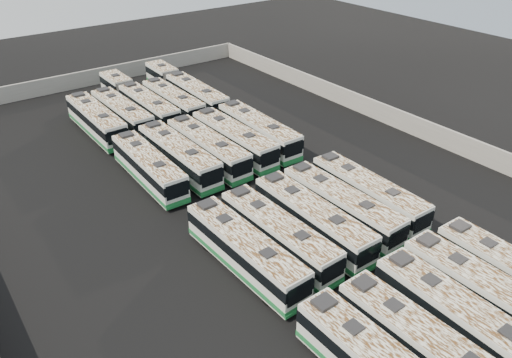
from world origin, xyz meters
name	(u,v)px	position (x,y,z in m)	size (l,w,h in m)	color
ground	(247,195)	(0.00, 0.00, 0.00)	(140.00, 140.00, 0.00)	black
perimeter_wall	(247,184)	(0.00, 0.00, 1.10)	(45.20, 73.20, 2.20)	gray
bus_front_left	(426,349)	(-2.85, -21.29, 1.65)	(2.70, 11.50, 3.23)	silver
bus_front_center	(463,322)	(0.47, -21.36, 1.70)	(2.75, 11.84, 3.32)	silver
bus_front_right	(490,298)	(3.63, -21.15, 1.70)	(2.56, 11.83, 3.33)	silver
bus_midfront_far_left	(245,251)	(-5.97, -8.21, 1.67)	(2.74, 11.62, 3.26)	silver
bus_midfront_left	(278,235)	(-2.84, -8.07, 1.64)	(2.68, 11.44, 3.21)	silver
bus_midfront_center	(312,219)	(0.45, -8.17, 1.69)	(2.56, 11.72, 3.30)	silver
bus_midfront_right	(341,206)	(3.62, -8.11, 1.67)	(2.65, 11.61, 3.26)	silver
bus_midfront_far_right	(368,193)	(6.80, -8.05, 1.65)	(2.62, 11.48, 3.22)	silver
bus_midback_far_left	(149,167)	(-5.98, 7.13, 1.64)	(2.61, 11.44, 3.21)	silver
bus_midback_left	(179,156)	(-2.73, 7.34, 1.71)	(2.68, 11.89, 3.34)	silver
bus_midback_center	(208,148)	(0.38, 7.09, 1.69)	(2.65, 11.73, 3.30)	silver
bus_midback_right	(234,139)	(3.55, 7.17, 1.70)	(2.76, 11.87, 3.33)	silver
bus_midback_far_right	(258,131)	(6.77, 7.32, 1.71)	(2.72, 11.90, 3.34)	silver
bus_back_far_left	(96,120)	(-5.96, 20.15, 1.71)	(2.54, 11.85, 3.34)	silver
bus_back_left	(122,114)	(-2.85, 20.36, 1.67)	(2.70, 11.62, 3.26)	silver
bus_back_center	(138,100)	(0.43, 23.33, 1.64)	(2.46, 17.74, 3.22)	silver
bus_back_right	(173,102)	(3.56, 20.14, 1.64)	(2.47, 11.39, 3.20)	silver
bus_back_far_right	(185,89)	(6.89, 23.26, 1.68)	(2.91, 18.19, 3.29)	silver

